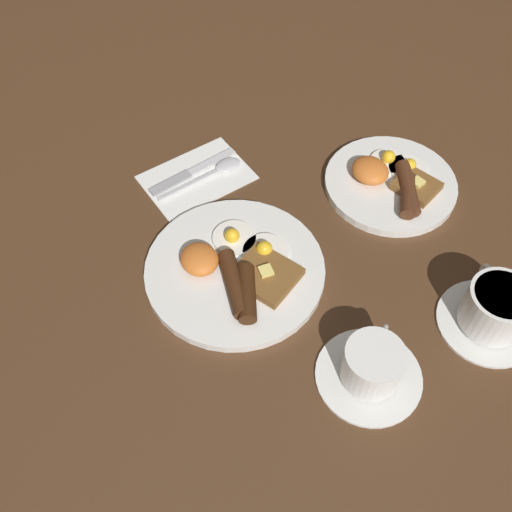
# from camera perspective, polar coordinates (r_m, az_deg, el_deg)

# --- Properties ---
(ground_plane) EXTENTS (3.00, 3.00, 0.00)m
(ground_plane) POSITION_cam_1_polar(r_m,az_deg,el_deg) (0.95, -2.01, -1.60)
(ground_plane) COLOR #4C301C
(breakfast_plate_near) EXTENTS (0.28, 0.28, 0.04)m
(breakfast_plate_near) POSITION_cam_1_polar(r_m,az_deg,el_deg) (0.94, -1.93, -1.30)
(breakfast_plate_near) COLOR white
(breakfast_plate_near) RESTS_ON ground_plane
(breakfast_plate_far) EXTENTS (0.23, 0.23, 0.05)m
(breakfast_plate_far) POSITION_cam_1_polar(r_m,az_deg,el_deg) (1.08, 12.82, 6.88)
(breakfast_plate_far) COLOR white
(breakfast_plate_far) RESTS_ON ground_plane
(teacup_near) EXTENTS (0.15, 0.15, 0.07)m
(teacup_near) POSITION_cam_1_polar(r_m,az_deg,el_deg) (0.85, 10.97, -10.33)
(teacup_near) COLOR white
(teacup_near) RESTS_ON ground_plane
(teacup_far) EXTENTS (0.15, 0.15, 0.08)m
(teacup_far) POSITION_cam_1_polar(r_m,az_deg,el_deg) (0.94, 21.74, -4.79)
(teacup_far) COLOR white
(teacup_far) RESTS_ON ground_plane
(napkin) EXTENTS (0.14, 0.19, 0.01)m
(napkin) POSITION_cam_1_polar(r_m,az_deg,el_deg) (1.09, -5.67, 7.49)
(napkin) COLOR white
(napkin) RESTS_ON ground_plane
(knife) EXTENTS (0.04, 0.18, 0.01)m
(knife) POSITION_cam_1_polar(r_m,az_deg,el_deg) (1.09, -6.44, 7.80)
(knife) COLOR silver
(knife) RESTS_ON napkin
(spoon) EXTENTS (0.04, 0.17, 0.01)m
(spoon) POSITION_cam_1_polar(r_m,az_deg,el_deg) (1.09, -3.49, 8.27)
(spoon) COLOR silver
(spoon) RESTS_ON napkin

